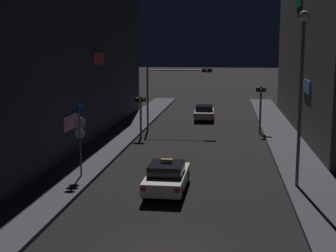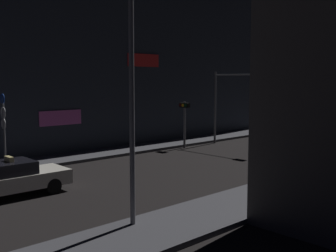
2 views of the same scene
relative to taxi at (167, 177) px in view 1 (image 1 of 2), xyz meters
The scene contains 10 objects.
sidewalk_left 16.72m from the taxi, 108.70° to the left, with size 2.69×50.43×0.17m, color #424247.
sidewalk_right 17.35m from the taxi, 65.92° to the left, with size 2.69×50.43×0.17m, color #424247.
building_facade_left 17.00m from the taxi, 128.39° to the left, with size 6.50×32.98×13.17m.
taxi is the anchor object (origin of this frame).
far_car 23.29m from the taxi, 88.40° to the left, with size 1.89×4.49×1.42m.
traffic_light_overhead 17.30m from the taxi, 95.59° to the left, with size 5.38×0.42×5.28m.
traffic_light_left_kerb 14.30m from the taxi, 105.35° to the left, with size 0.80×0.42×3.20m.
traffic_light_right_kerb 17.80m from the taxi, 71.97° to the left, with size 0.80×0.42×3.76m.
sign_pole_left 5.36m from the taxi, 160.52° to the left, with size 0.61×0.10×3.79m.
street_lamp_near_block 8.10m from the taxi, 10.87° to the left, with size 0.50×0.50×8.40m.
Camera 1 is at (1.95, -14.83, 6.89)m, focal length 51.42 mm.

